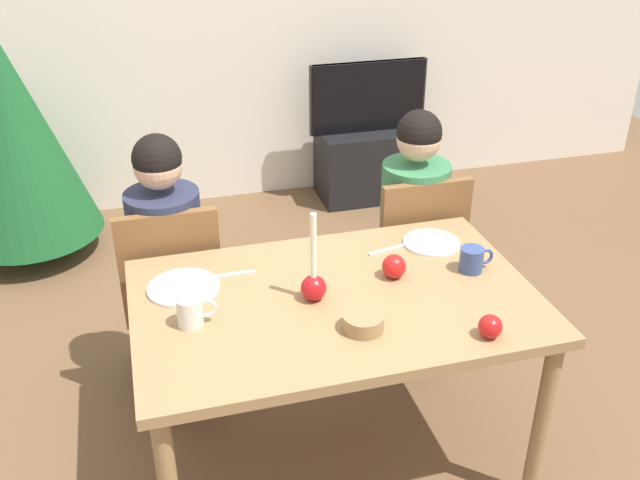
{
  "coord_description": "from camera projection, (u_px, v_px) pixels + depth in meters",
  "views": [
    {
      "loc": [
        -0.61,
        -2.0,
        2.1
      ],
      "look_at": [
        0.0,
        0.2,
        0.87
      ],
      "focal_mm": 40.05,
      "sensor_mm": 36.0,
      "label": 1
    }
  ],
  "objects": [
    {
      "name": "ground_plane",
      "position": [
        333.0,
        455.0,
        2.84
      ],
      "size": [
        7.68,
        7.68,
        0.0
      ],
      "primitive_type": "plane",
      "color": "brown"
    },
    {
      "name": "back_wall",
      "position": [
        217.0,
        2.0,
        4.42
      ],
      "size": [
        6.4,
        0.1,
        2.6
      ],
      "primitive_type": "cube",
      "color": "silver",
      "rests_on": "ground"
    },
    {
      "name": "dining_table",
      "position": [
        335.0,
        316.0,
        2.52
      ],
      "size": [
        1.4,
        0.9,
        0.75
      ],
      "color": "#99754C",
      "rests_on": "ground"
    },
    {
      "name": "chair_left",
      "position": [
        172.0,
        287.0,
        2.99
      ],
      "size": [
        0.4,
        0.4,
        0.9
      ],
      "color": "brown",
      "rests_on": "ground"
    },
    {
      "name": "chair_right",
      "position": [
        414.0,
        253.0,
        3.24
      ],
      "size": [
        0.4,
        0.4,
        0.9
      ],
      "color": "brown",
      "rests_on": "ground"
    },
    {
      "name": "person_left_child",
      "position": [
        170.0,
        271.0,
        2.99
      ],
      "size": [
        0.3,
        0.3,
        1.17
      ],
      "color": "#33384C",
      "rests_on": "ground"
    },
    {
      "name": "person_right_child",
      "position": [
        412.0,
        238.0,
        3.24
      ],
      "size": [
        0.3,
        0.3,
        1.17
      ],
      "color": "#33384C",
      "rests_on": "ground"
    },
    {
      "name": "tv_stand",
      "position": [
        366.0,
        164.0,
        4.89
      ],
      "size": [
        0.64,
        0.4,
        0.48
      ],
      "primitive_type": "cube",
      "color": "black",
      "rests_on": "ground"
    },
    {
      "name": "tv",
      "position": [
        368.0,
        97.0,
        4.66
      ],
      "size": [
        0.79,
        0.05,
        0.46
      ],
      "color": "black",
      "rests_on": "tv_stand"
    },
    {
      "name": "christmas_tree",
      "position": [
        12.0,
        135.0,
        3.94
      ],
      "size": [
        0.83,
        0.83,
        1.42
      ],
      "color": "brown",
      "rests_on": "ground"
    },
    {
      "name": "candle_centerpiece",
      "position": [
        314.0,
        282.0,
        2.44
      ],
      "size": [
        0.09,
        0.09,
        0.33
      ],
      "color": "red",
      "rests_on": "dining_table"
    },
    {
      "name": "plate_left",
      "position": [
        183.0,
        288.0,
        2.52
      ],
      "size": [
        0.26,
        0.26,
        0.01
      ],
      "primitive_type": "cylinder",
      "color": "silver",
      "rests_on": "dining_table"
    },
    {
      "name": "plate_right",
      "position": [
        431.0,
        243.0,
        2.81
      ],
      "size": [
        0.22,
        0.22,
        0.01
      ],
      "primitive_type": "cylinder",
      "color": "white",
      "rests_on": "dining_table"
    },
    {
      "name": "mug_left",
      "position": [
        191.0,
        312.0,
        2.31
      ],
      "size": [
        0.13,
        0.08,
        0.1
      ],
      "color": "silver",
      "rests_on": "dining_table"
    },
    {
      "name": "mug_right",
      "position": [
        472.0,
        259.0,
        2.62
      ],
      "size": [
        0.13,
        0.09,
        0.09
      ],
      "color": "#33477F",
      "rests_on": "dining_table"
    },
    {
      "name": "fork_left",
      "position": [
        231.0,
        275.0,
        2.6
      ],
      "size": [
        0.18,
        0.01,
        0.01
      ],
      "primitive_type": "cube",
      "rotation": [
        0.0,
        0.0,
        0.0
      ],
      "color": "silver",
      "rests_on": "dining_table"
    },
    {
      "name": "fork_right",
      "position": [
        389.0,
        249.0,
        2.77
      ],
      "size": [
        0.18,
        0.05,
        0.01
      ],
      "primitive_type": "cube",
      "rotation": [
        0.0,
        0.0,
        0.21
      ],
      "color": "silver",
      "rests_on": "dining_table"
    },
    {
      "name": "bowl_walnuts",
      "position": [
        363.0,
        322.0,
        2.3
      ],
      "size": [
        0.13,
        0.13,
        0.05
      ],
      "primitive_type": "cylinder",
      "color": "#99754C",
      "rests_on": "dining_table"
    },
    {
      "name": "apple_near_candle",
      "position": [
        490.0,
        326.0,
        2.26
      ],
      "size": [
        0.08,
        0.08,
        0.08
      ],
      "primitive_type": "sphere",
      "color": "red",
      "rests_on": "dining_table"
    },
    {
      "name": "apple_by_left_plate",
      "position": [
        394.0,
        266.0,
        2.58
      ],
      "size": [
        0.09,
        0.09,
        0.09
      ],
      "primitive_type": "sphere",
      "color": "red",
      "rests_on": "dining_table"
    }
  ]
}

